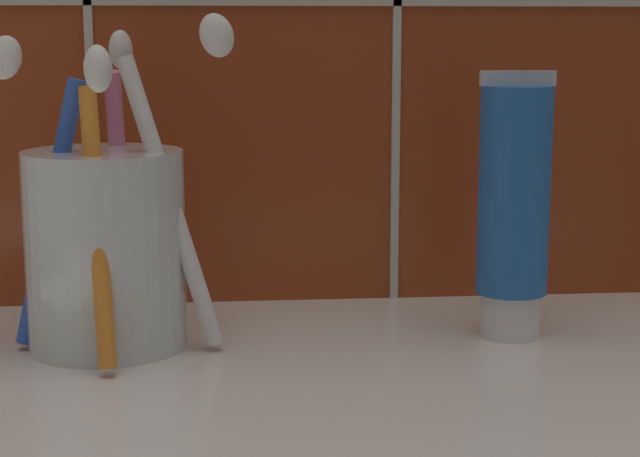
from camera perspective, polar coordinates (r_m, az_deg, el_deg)
name	(u,v)px	position (r cm, az deg, el deg)	size (l,w,h in cm)	color
sink_counter	(420,424)	(49.04, 5.37, -10.33)	(72.65, 39.36, 2.00)	silver
toothbrush_cup	(106,243)	(56.64, -11.33, -0.75)	(12.88, 13.21, 17.49)	silver
toothpaste_tube	(514,207)	(58.15, 10.29, 1.13)	(4.04, 3.85, 14.38)	white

